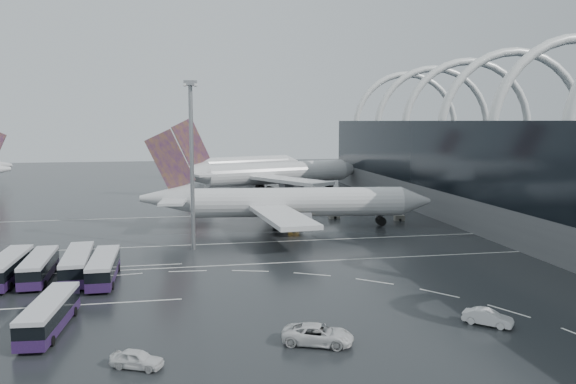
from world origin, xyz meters
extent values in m
plane|color=black|center=(0.00, 0.00, 0.00)|extent=(420.00, 420.00, 0.00)
cube|color=#5A5C5F|center=(62.00, 20.00, 3.00)|extent=(42.00, 160.00, 6.00)
cube|color=black|center=(62.00, 20.00, 13.00)|extent=(42.00, 160.00, 14.00)
torus|color=white|center=(58.00, 9.00, 18.00)|extent=(33.80, 1.80, 33.80)
torus|color=white|center=(58.00, 28.00, 18.00)|extent=(33.80, 1.80, 33.80)
torus|color=white|center=(58.00, 47.00, 18.00)|extent=(33.80, 1.80, 33.80)
torus|color=white|center=(58.00, 66.00, 18.00)|extent=(33.80, 1.80, 33.80)
torus|color=white|center=(58.00, 85.00, 18.00)|extent=(33.80, 1.80, 33.80)
cube|color=silver|center=(0.00, -2.00, 0.01)|extent=(120.00, 0.25, 0.01)
cube|color=silver|center=(0.00, 12.00, 0.01)|extent=(120.00, 0.25, 0.01)
cube|color=silver|center=(0.00, 40.00, 0.01)|extent=(120.00, 0.25, 0.01)
cube|color=silver|center=(-24.00, -16.00, 0.01)|extent=(28.00, 0.25, 0.01)
cube|color=silver|center=(-24.00, 0.00, 0.01)|extent=(28.00, 0.25, 0.01)
cylinder|color=silver|center=(11.53, 23.76, 4.81)|extent=(39.79, 10.03, 5.48)
cone|color=silver|center=(33.92, 21.14, 4.81)|extent=(6.26, 6.10, 5.48)
cone|color=silver|center=(-12.73, 26.61, 5.76)|extent=(10.01, 6.54, 5.48)
cube|color=#3B1865|center=(-11.80, 26.50, 12.74)|extent=(9.10, 1.62, 11.61)
cube|color=silver|center=(-10.86, 26.39, 5.76)|extent=(6.20, 17.37, 0.47)
cube|color=silver|center=(6.41, 12.48, 4.25)|extent=(8.76, 24.11, 0.76)
cube|color=silver|center=(9.15, 35.92, 4.25)|extent=(13.82, 24.47, 0.76)
cylinder|color=slate|center=(9.60, 15.43, 2.55)|extent=(5.53, 3.79, 3.21)
cylinder|color=slate|center=(11.58, 32.31, 2.55)|extent=(5.53, 3.79, 3.21)
cube|color=black|center=(7.78, 24.20, 1.04)|extent=(11.95, 7.32, 2.08)
cylinder|color=silver|center=(16.95, 77.21, 5.40)|extent=(42.48, 19.29, 6.14)
cone|color=silver|center=(40.24, 84.94, 5.40)|extent=(7.97, 7.83, 6.14)
cone|color=silver|center=(-8.35, 68.82, 6.46)|extent=(11.99, 9.17, 6.14)
cube|color=#3B1865|center=(-7.34, 69.15, 14.30)|extent=(9.89, 3.82, 13.02)
cube|color=silver|center=(-6.34, 69.48, 6.46)|extent=(10.53, 19.60, 0.53)
cube|color=silver|center=(17.10, 63.31, 4.77)|extent=(19.78, 26.60, 0.85)
cube|color=silver|center=(8.76, 88.45, 4.77)|extent=(10.30, 27.14, 0.85)
cylinder|color=slate|center=(18.95, 67.83, 2.86)|extent=(6.66, 5.25, 3.60)
cylinder|color=slate|center=(12.94, 85.93, 2.86)|extent=(6.66, 5.25, 3.60)
cube|color=black|center=(12.93, 75.88, 1.17)|extent=(14.20, 10.44, 2.33)
cylinder|color=silver|center=(12.74, 124.84, 4.59)|extent=(34.37, 18.06, 5.22)
cone|color=silver|center=(31.44, 132.47, 4.59)|extent=(6.97, 6.87, 5.22)
cone|color=silver|center=(-7.62, 116.53, 5.49)|extent=(10.31, 8.23, 5.22)
cube|color=#3B1865|center=(-6.79, 116.87, 12.15)|extent=(8.23, 3.78, 11.06)
cube|color=silver|center=(-5.95, 117.21, 5.49)|extent=(9.87, 16.53, 0.45)
cube|color=silver|center=(13.66, 113.06, 4.05)|extent=(17.86, 22.15, 0.72)
cube|color=silver|center=(5.16, 133.89, 4.05)|extent=(10.19, 23.26, 0.72)
cylinder|color=slate|center=(14.97, 117.00, 2.43)|extent=(5.74, 4.70, 3.06)
cylinder|color=slate|center=(8.85, 132.00, 2.43)|extent=(5.74, 4.70, 3.06)
cube|color=black|center=(9.41, 123.48, 0.99)|extent=(12.18, 9.41, 1.98)
cube|color=#22123A|center=(-31.35, -4.77, 0.91)|extent=(3.02, 13.15, 1.11)
cube|color=black|center=(-31.35, -4.77, 2.12)|extent=(3.07, 12.89, 1.31)
cube|color=#BCBCC0|center=(-31.35, -4.77, 3.00)|extent=(3.02, 13.15, 0.45)
cylinder|color=black|center=(-29.97, -8.99, 0.51)|extent=(0.36, 1.01, 1.01)
cylinder|color=black|center=(-29.91, -0.58, 0.51)|extent=(0.36, 1.01, 1.01)
cylinder|color=black|center=(-32.73, -0.56, 0.51)|extent=(0.36, 1.01, 1.01)
cube|color=#22123A|center=(-27.68, -4.73, 0.86)|extent=(3.27, 12.51, 1.05)
cube|color=black|center=(-27.68, -4.73, 2.00)|extent=(3.32, 12.26, 1.24)
cube|color=#BCBCC0|center=(-27.68, -4.73, 2.84)|extent=(3.27, 12.51, 0.43)
cylinder|color=black|center=(-26.19, -8.64, 0.48)|extent=(0.37, 0.97, 0.95)
cylinder|color=black|center=(-28.85, -8.75, 0.48)|extent=(0.37, 0.97, 0.95)
cylinder|color=black|center=(-26.52, -0.71, 0.48)|extent=(0.37, 0.97, 0.95)
cylinder|color=black|center=(-29.17, -0.82, 0.48)|extent=(0.37, 0.97, 0.95)
cube|color=#22123A|center=(-23.03, -4.77, 0.93)|extent=(3.89, 13.64, 1.14)
cube|color=black|center=(-23.03, -4.77, 2.18)|extent=(3.93, 13.37, 1.35)
cube|color=#BCBCC0|center=(-23.03, -4.77, 3.08)|extent=(3.89, 13.64, 0.47)
cylinder|color=black|center=(-21.31, -8.98, 0.52)|extent=(0.43, 1.06, 1.04)
cylinder|color=black|center=(-24.18, -9.17, 0.52)|extent=(0.43, 1.06, 1.04)
cylinder|color=black|center=(-21.88, -0.38, 0.52)|extent=(0.43, 1.06, 1.04)
cylinder|color=black|center=(-24.76, -0.57, 0.52)|extent=(0.43, 1.06, 1.04)
cube|color=#22123A|center=(-19.59, -6.73, 0.89)|extent=(3.11, 12.89, 1.09)
cube|color=black|center=(-19.59, -6.73, 2.07)|extent=(3.16, 12.64, 1.28)
cube|color=#BCBCC0|center=(-19.59, -6.73, 2.94)|extent=(3.11, 12.89, 0.44)
cylinder|color=black|center=(-18.13, -10.82, 0.49)|extent=(0.36, 0.99, 0.99)
cylinder|color=black|center=(-20.88, -10.87, 0.49)|extent=(0.36, 0.99, 0.99)
cylinder|color=black|center=(-18.29, -2.60, 0.49)|extent=(0.36, 0.99, 0.99)
cylinder|color=black|center=(-21.04, -2.65, 0.49)|extent=(0.36, 0.99, 0.99)
cube|color=#22123A|center=(-22.40, -23.40, 0.85)|extent=(3.55, 12.40, 1.04)
cube|color=black|center=(-22.40, -23.40, 1.98)|extent=(3.59, 12.16, 1.22)
cube|color=#BCBCC0|center=(-22.40, -23.40, 2.80)|extent=(3.55, 12.40, 0.42)
cylinder|color=black|center=(-21.36, -27.40, 0.47)|extent=(0.39, 0.96, 0.94)
cylinder|color=black|center=(-23.98, -27.22, 0.47)|extent=(0.39, 0.96, 0.94)
cylinder|color=black|center=(-20.83, -19.57, 0.47)|extent=(0.39, 0.96, 0.94)
cylinder|color=black|center=(-23.45, -19.40, 0.47)|extent=(0.39, 0.96, 0.94)
imported|color=silver|center=(2.06, -31.33, 0.89)|extent=(7.04, 5.08, 1.78)
imported|color=silver|center=(-13.56, -33.36, 0.75)|extent=(4.71, 3.40, 1.49)
imported|color=silver|center=(19.58, -29.82, 0.78)|extent=(4.60, 4.39, 1.56)
cylinder|color=gray|center=(-8.16, 8.70, 12.66)|extent=(0.63, 0.63, 25.33)
cube|color=gray|center=(-8.16, 8.70, 25.60)|extent=(1.99, 1.99, 0.72)
cube|color=white|center=(-8.16, 8.70, 25.33)|extent=(1.81, 1.81, 0.36)
cube|color=slate|center=(20.92, 31.76, 0.60)|extent=(2.19, 1.29, 1.19)
cube|color=#BF8419|center=(10.12, 20.89, 0.54)|extent=(1.99, 1.18, 1.09)
cube|color=slate|center=(33.13, 26.98, 0.54)|extent=(1.98, 1.17, 1.08)
camera|label=1|loc=(-9.54, -78.35, 19.93)|focal=35.00mm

